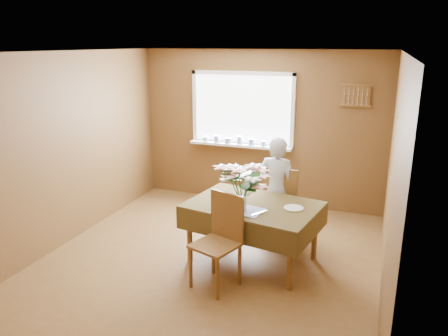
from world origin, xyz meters
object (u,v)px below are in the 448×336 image
(seated_woman, at_px, (276,189))
(chair_near, at_px, (220,237))
(flower_bouquet, at_px, (242,181))
(dining_table, at_px, (253,211))
(chair_far, at_px, (283,200))

(seated_woman, bearing_deg, chair_near, 81.06)
(chair_near, relative_size, seated_woman, 0.72)
(seated_woman, distance_m, flower_bouquet, 0.99)
(dining_table, bearing_deg, chair_near, -96.27)
(dining_table, height_order, flower_bouquet, flower_bouquet)
(chair_near, bearing_deg, seated_woman, 96.27)
(seated_woman, relative_size, flower_bouquet, 2.35)
(chair_far, xyz_separation_m, flower_bouquet, (-0.27, -0.99, 0.53))
(chair_near, bearing_deg, flower_bouquet, 95.39)
(seated_woman, xyz_separation_m, flower_bouquet, (-0.20, -0.90, 0.36))
(chair_near, xyz_separation_m, flower_bouquet, (0.10, 0.42, 0.52))
(dining_table, xyz_separation_m, chair_far, (0.19, 0.79, -0.10))
(dining_table, bearing_deg, chair_far, 85.88)
(dining_table, relative_size, chair_near, 1.62)
(dining_table, distance_m, chair_far, 0.82)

